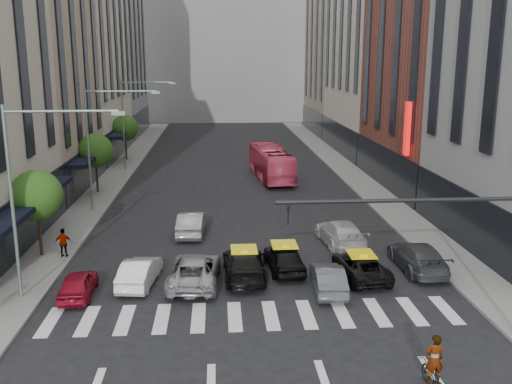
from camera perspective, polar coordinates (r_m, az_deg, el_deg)
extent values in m
plane|color=black|center=(24.49, 0.38, -13.77)|extent=(160.00, 160.00, 0.00)
cube|color=slate|center=(53.84, -14.39, 0.93)|extent=(3.00, 96.00, 0.15)
cube|color=slate|center=(54.55, 10.11, 1.30)|extent=(3.00, 96.00, 0.15)
cube|color=tan|center=(52.09, -21.67, 13.26)|extent=(8.00, 16.00, 24.00)
cube|color=gray|center=(88.21, -14.48, 15.30)|extent=(8.00, 18.00, 30.00)
cube|color=brown|center=(52.26, 17.57, 14.66)|extent=(8.00, 18.00, 26.00)
cube|color=tan|center=(88.81, 8.48, 14.90)|extent=(8.00, 18.00, 28.00)
cube|color=gray|center=(107.01, -3.18, 16.84)|extent=(30.00, 10.00, 36.00)
cylinder|color=black|center=(34.64, -20.83, -3.41)|extent=(0.18, 0.18, 3.15)
sphere|color=#234914|center=(34.17, -21.10, -0.30)|extent=(2.88, 2.88, 2.88)
cylinder|color=black|center=(49.73, -15.64, 1.81)|extent=(0.18, 0.18, 3.15)
sphere|color=#234914|center=(49.40, -15.78, 4.01)|extent=(2.88, 2.88, 2.88)
cylinder|color=black|center=(65.25, -12.88, 4.57)|extent=(0.18, 0.18, 3.15)
sphere|color=#234914|center=(65.00, -12.97, 6.26)|extent=(2.88, 2.88, 2.88)
cylinder|color=gray|center=(28.16, -23.19, -1.15)|extent=(0.16, 0.16, 9.00)
cylinder|color=gray|center=(26.76, -18.91, 7.65)|extent=(5.00, 0.12, 0.12)
cube|color=gray|center=(26.24, -13.57, 7.68)|extent=(0.60, 0.25, 0.18)
cylinder|color=gray|center=(43.29, -16.40, 4.06)|extent=(0.16, 0.16, 9.00)
cylinder|color=gray|center=(42.39, -13.42, 9.77)|extent=(5.00, 0.12, 0.12)
cube|color=gray|center=(42.07, -10.00, 9.77)|extent=(0.60, 0.25, 0.18)
cylinder|color=gray|center=(58.88, -13.13, 6.54)|extent=(0.16, 0.16, 9.00)
cylinder|color=gray|center=(58.22, -10.88, 10.72)|extent=(5.00, 0.12, 0.12)
cube|color=gray|center=(57.99, -8.38, 10.71)|extent=(0.60, 0.25, 0.18)
cylinder|color=black|center=(22.60, 14.65, -0.82)|extent=(10.00, 0.16, 0.16)
imported|color=black|center=(21.73, 3.24, -2.32)|extent=(0.13, 0.16, 0.80)
cube|color=red|center=(44.44, 14.89, 6.14)|extent=(0.30, 0.70, 4.00)
imported|color=maroon|center=(28.80, -17.37, -8.79)|extent=(1.57, 3.70, 1.25)
imported|color=white|center=(29.45, -11.55, -7.81)|extent=(1.94, 4.31, 1.37)
imported|color=#9C9BA0|center=(29.10, -6.18, -7.77)|extent=(2.76, 5.43, 1.47)
imported|color=black|center=(29.75, -1.21, -7.17)|extent=(2.22, 5.27, 1.52)
imported|color=black|center=(30.66, 2.82, -6.60)|extent=(2.13, 4.45, 1.47)
imported|color=#46494F|center=(28.32, 7.21, -8.55)|extent=(1.61, 4.12, 1.34)
imported|color=black|center=(30.23, 10.42, -7.30)|extent=(2.51, 4.78, 1.28)
imported|color=#3A3D41|center=(31.98, 15.86, -6.23)|extent=(2.15, 5.18, 1.50)
imported|color=#9C9DA2|center=(37.08, -6.47, -3.10)|extent=(1.85, 4.72, 1.53)
imported|color=#B8B8B8|center=(35.18, 8.43, -4.06)|extent=(2.59, 5.43, 1.53)
imported|color=#D83F60|center=(53.94, 1.51, 2.94)|extent=(3.57, 11.15, 3.05)
imported|color=black|center=(21.36, 17.27, -17.26)|extent=(0.72, 1.88, 0.97)
imported|color=gray|center=(20.71, 17.54, -13.92)|extent=(0.68, 0.46, 1.81)
imported|color=gray|center=(34.07, -18.68, -4.83)|extent=(0.99, 0.46, 1.65)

